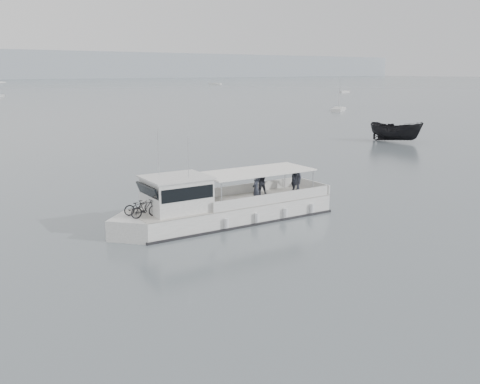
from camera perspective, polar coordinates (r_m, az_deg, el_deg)
ground at (r=32.42m, az=-6.09°, el=-2.28°), size 1400.00×1400.00×0.00m
tour_boat at (r=29.95m, az=-2.66°, el=-1.65°), size 13.58×4.51×5.65m
dark_motorboat at (r=67.42m, az=16.29°, el=6.22°), size 4.28×6.85×2.48m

